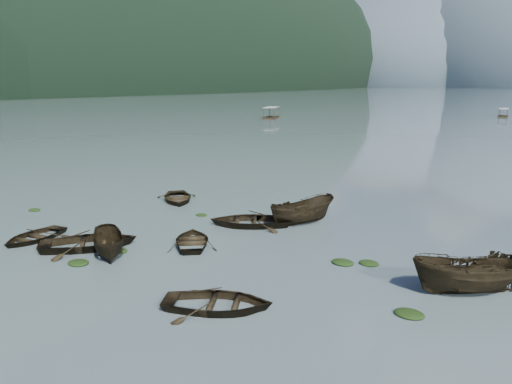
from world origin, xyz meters
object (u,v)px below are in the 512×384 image
Objects in this scene: rowboat_3 at (193,244)px; pontoon_left at (271,118)px; pontoon_centre at (503,117)px; rowboat_0 at (34,240)px.

pontoon_left is (-47.85, 80.53, 0.00)m from rowboat_3.
pontoon_centre is at bearing 19.17° from pontoon_left.
rowboat_0 is at bearing -98.94° from pontoon_centre.
rowboat_0 is 9.01m from rowboat_3.
pontoon_centre is at bearing -129.27° from rowboat_3.
rowboat_3 is 93.68m from pontoon_left.
rowboat_3 is 117.43m from pontoon_centre.
pontoon_left reaches higher than pontoon_centre.
pontoon_centre reaches higher than rowboat_0.
pontoon_left is at bearing -100.31° from rowboat_3.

